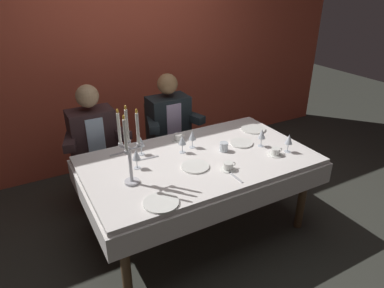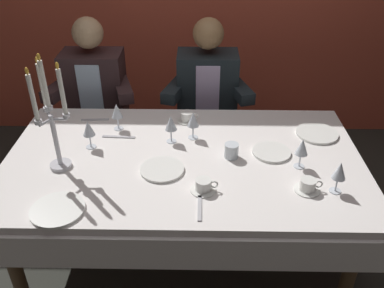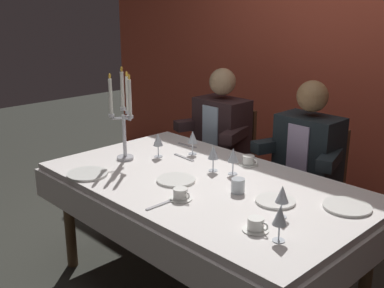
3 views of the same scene
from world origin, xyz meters
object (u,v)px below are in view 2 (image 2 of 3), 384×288
at_px(coffee_cup_2, 187,117).
at_px(seated_diner_1, 207,88).
at_px(dinner_plate_2, 271,152).
at_px(wine_glass_2, 302,148).
at_px(coffee_cup_1, 204,186).
at_px(wine_glass_4, 339,172).
at_px(wine_glass_1, 89,129).
at_px(wine_glass_3, 193,120).
at_px(dining_table, 184,175).
at_px(dinner_plate_1, 58,210).
at_px(wine_glass_5, 117,112).
at_px(water_tumbler_0, 231,151).
at_px(dinner_plate_3, 317,133).
at_px(candelabra, 52,120).
at_px(coffee_cup_0, 308,186).
at_px(dinner_plate_0, 162,169).
at_px(seated_diner_0, 95,88).
at_px(wine_glass_0, 171,124).

bearing_deg(coffee_cup_2, seated_diner_1, 75.14).
relative_size(dinner_plate_2, wine_glass_2, 1.27).
bearing_deg(coffee_cup_1, dinner_plate_2, 41.64).
bearing_deg(wine_glass_4, wine_glass_1, 163.62).
bearing_deg(wine_glass_3, coffee_cup_2, 101.27).
relative_size(dining_table, dinner_plate_1, 7.96).
xyz_separation_m(wine_glass_5, seated_diner_1, (0.53, 0.59, -0.12)).
height_order(water_tumbler_0, seated_diner_1, seated_diner_1).
distance_m(wine_glass_2, coffee_cup_1, 0.54).
xyz_separation_m(wine_glass_2, coffee_cup_2, (-0.59, 0.47, -0.09)).
bearing_deg(coffee_cup_1, seated_diner_1, 88.41).
distance_m(wine_glass_2, wine_glass_5, 1.06).
distance_m(dinner_plate_3, wine_glass_4, 0.54).
bearing_deg(wine_glass_4, dinner_plate_1, -172.74).
bearing_deg(wine_glass_5, candelabra, -120.38).
xyz_separation_m(wine_glass_4, coffee_cup_0, (-0.13, 0.01, -0.09)).
bearing_deg(dinner_plate_2, wine_glass_4, -51.80).
bearing_deg(coffee_cup_1, candelabra, 166.14).
bearing_deg(candelabra, wine_glass_2, 1.08).
bearing_deg(dinner_plate_0, water_tumbler_0, 19.82).
distance_m(wine_glass_2, wine_glass_3, 0.62).
relative_size(wine_glass_2, wine_glass_5, 1.00).
bearing_deg(dinner_plate_1, water_tumbler_0, 29.06).
relative_size(dinner_plate_2, seated_diner_0, 0.17).
distance_m(wine_glass_1, water_tumbler_0, 0.78).
xyz_separation_m(coffee_cup_1, coffee_cup_2, (-0.10, 0.68, 0.00)).
relative_size(coffee_cup_0, coffee_cup_2, 1.00).
bearing_deg(dinner_plate_3, seated_diner_0, 156.09).
bearing_deg(wine_glass_1, seated_diner_1, 50.65).
bearing_deg(wine_glass_2, water_tumbler_0, 166.55).
height_order(candelabra, seated_diner_0, candelabra).
xyz_separation_m(candelabra, dinner_plate_0, (0.52, -0.02, -0.27)).
xyz_separation_m(wine_glass_4, coffee_cup_1, (-0.62, -0.00, -0.09)).
bearing_deg(water_tumbler_0, coffee_cup_2, 122.12).
bearing_deg(dinner_plate_2, wine_glass_1, 177.57).
bearing_deg(coffee_cup_0, dinner_plate_0, 168.20).
xyz_separation_m(dinner_plate_3, seated_diner_1, (-0.63, 0.64, -0.01)).
xyz_separation_m(dining_table, wine_glass_4, (0.73, -0.28, 0.23)).
relative_size(dinner_plate_0, dinner_plate_2, 1.08).
height_order(dining_table, coffee_cup_2, coffee_cup_2).
distance_m(dinner_plate_3, water_tumbler_0, 0.57).
height_order(wine_glass_1, wine_glass_2, same).
distance_m(dinner_plate_3, seated_diner_1, 0.89).
bearing_deg(wine_glass_4, dinner_plate_3, 85.78).
relative_size(wine_glass_0, wine_glass_1, 1.00).
height_order(coffee_cup_1, seated_diner_0, seated_diner_0).
height_order(water_tumbler_0, coffee_cup_1, water_tumbler_0).
bearing_deg(dining_table, candelabra, -171.03).
height_order(dining_table, seated_diner_0, seated_diner_0).
distance_m(dinner_plate_3, wine_glass_5, 1.17).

